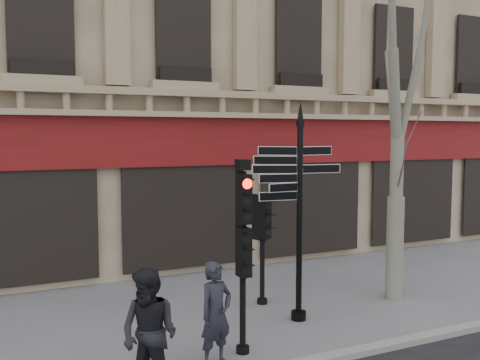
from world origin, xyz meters
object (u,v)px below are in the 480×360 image
object	(u,v)px
traffic_signal_main	(243,232)
pedestrian_b	(149,334)
plane_tree	(401,14)
fingerpost	(300,174)
pedestrian_a	(216,314)
traffic_signal_secondary	(262,230)

from	to	relation	value
traffic_signal_main	pedestrian_b	xyz separation A→B (m)	(-1.89, -0.85, -1.18)
plane_tree	traffic_signal_main	bearing A→B (deg)	-164.09
fingerpost	pedestrian_a	world-z (taller)	fingerpost
traffic_signal_main	fingerpost	bearing A→B (deg)	29.82
traffic_signal_secondary	pedestrian_b	size ratio (longest dim) A/B	1.27
traffic_signal_secondary	pedestrian_a	size ratio (longest dim) A/B	1.39
fingerpost	traffic_signal_secondary	world-z (taller)	fingerpost
plane_tree	pedestrian_b	size ratio (longest dim) A/B	4.86
traffic_signal_secondary	pedestrian_a	bearing A→B (deg)	-151.55
fingerpost	traffic_signal_secondary	bearing A→B (deg)	116.57
traffic_signal_main	pedestrian_a	xyz separation A→B (m)	(-0.62, -0.27, -1.26)
fingerpost	pedestrian_a	distance (m)	3.43
pedestrian_b	traffic_signal_main	bearing A→B (deg)	75.21
pedestrian_a	traffic_signal_secondary	bearing A→B (deg)	30.59
traffic_signal_secondary	pedestrian_b	world-z (taller)	traffic_signal_secondary
traffic_signal_secondary	pedestrian_a	world-z (taller)	traffic_signal_secondary
plane_tree	traffic_signal_secondary	bearing A→B (deg)	161.76
fingerpost	plane_tree	world-z (taller)	plane_tree
traffic_signal_main	traffic_signal_secondary	xyz separation A→B (m)	(1.56, 2.25, -0.45)
traffic_signal_secondary	pedestrian_b	bearing A→B (deg)	-158.80
fingerpost	pedestrian_b	world-z (taller)	fingerpost
traffic_signal_secondary	plane_tree	bearing A→B (deg)	-38.92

